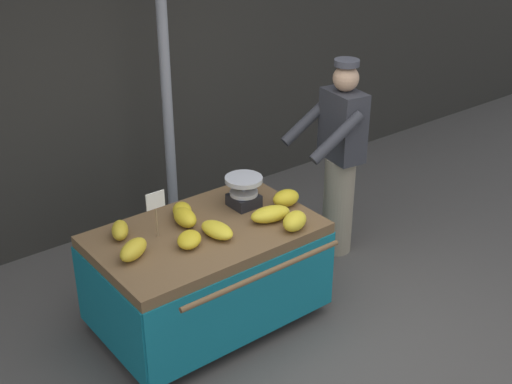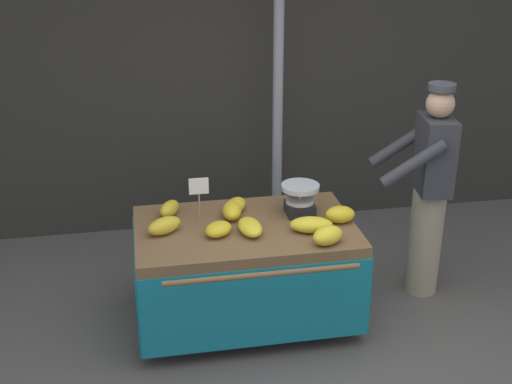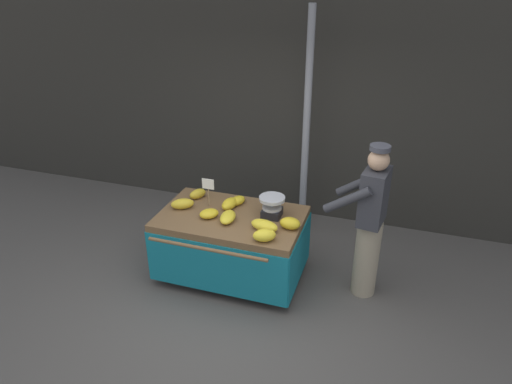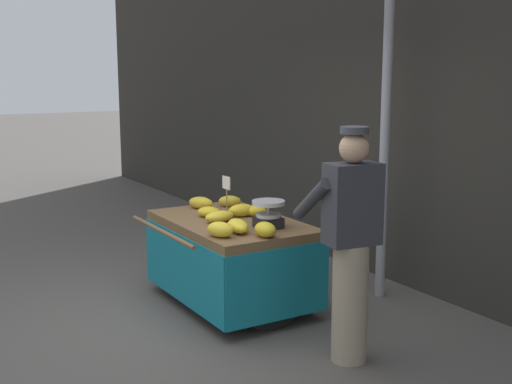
{
  "view_description": "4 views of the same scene",
  "coord_description": "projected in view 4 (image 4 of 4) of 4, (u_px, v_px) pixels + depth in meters",
  "views": [
    {
      "loc": [
        -2.51,
        -2.6,
        3.13
      ],
      "look_at": [
        0.18,
        0.86,
        0.95
      ],
      "focal_mm": 47.45,
      "sensor_mm": 36.0,
      "label": 1
    },
    {
      "loc": [
        -0.96,
        -3.33,
        2.86
      ],
      "look_at": [
        -0.18,
        0.91,
        1.02
      ],
      "focal_mm": 46.47,
      "sensor_mm": 36.0,
      "label": 2
    },
    {
      "loc": [
        1.37,
        -3.24,
        3.25
      ],
      "look_at": [
        0.04,
        0.84,
        1.13
      ],
      "focal_mm": 32.44,
      "sensor_mm": 36.0,
      "label": 3
    },
    {
      "loc": [
        4.74,
        -1.89,
        2.08
      ],
      "look_at": [
        0.18,
        0.86,
        1.11
      ],
      "focal_mm": 46.09,
      "sensor_mm": 36.0,
      "label": 4
    }
  ],
  "objects": [
    {
      "name": "ground_plane",
      "position": [
        155.0,
        333.0,
        5.33
      ],
      "size": [
        60.0,
        60.0,
        0.0
      ],
      "primitive_type": "plane",
      "color": "#514C47"
    },
    {
      "name": "back_wall",
      "position": [
        410.0,
        84.0,
        6.35
      ],
      "size": [
        16.0,
        0.24,
        3.95
      ],
      "primitive_type": "cube",
      "color": "#2D2B26",
      "rests_on": "ground"
    },
    {
      "name": "street_pole",
      "position": [
        385.0,
        145.0,
        5.96
      ],
      "size": [
        0.09,
        0.09,
        2.87
      ],
      "primitive_type": "cylinder",
      "color": "gray",
      "rests_on": "ground"
    },
    {
      "name": "banana_cart",
      "position": [
        231.0,
        244.0,
        5.89
      ],
      "size": [
        1.59,
        1.18,
        0.79
      ],
      "color": "brown",
      "rests_on": "ground"
    },
    {
      "name": "weighing_scale",
      "position": [
        268.0,
        214.0,
        5.53
      ],
      "size": [
        0.28,
        0.28,
        0.24
      ],
      "color": "black",
      "rests_on": "banana_cart"
    },
    {
      "name": "price_sign",
      "position": [
        226.0,
        186.0,
        6.13
      ],
      "size": [
        0.14,
        0.01,
        0.34
      ],
      "color": "#997A51",
      "rests_on": "banana_cart"
    },
    {
      "name": "banana_bunch_0",
      "position": [
        238.0,
        226.0,
        5.38
      ],
      "size": [
        0.33,
        0.22,
        0.11
      ],
      "primitive_type": "ellipsoid",
      "rotation": [
        0.0,
        0.0,
        1.35
      ],
      "color": "yellow",
      "rests_on": "banana_cart"
    },
    {
      "name": "banana_bunch_1",
      "position": [
        230.0,
        201.0,
        6.41
      ],
      "size": [
        0.2,
        0.25,
        0.11
      ],
      "primitive_type": "ellipsoid",
      "rotation": [
        0.0,
        0.0,
        2.65
      ],
      "color": "gold",
      "rests_on": "banana_cart"
    },
    {
      "name": "banana_bunch_2",
      "position": [
        241.0,
        210.0,
        5.97
      ],
      "size": [
        0.18,
        0.26,
        0.12
      ],
      "primitive_type": "ellipsoid",
      "rotation": [
        0.0,
        0.0,
        2.99
      ],
      "color": "gold",
      "rests_on": "banana_cart"
    },
    {
      "name": "banana_bunch_3",
      "position": [
        209.0,
        212.0,
        5.95
      ],
      "size": [
        0.26,
        0.26,
        0.1
      ],
      "primitive_type": "ellipsoid",
      "rotation": [
        0.0,
        0.0,
        2.34
      ],
      "color": "gold",
      "rests_on": "banana_cart"
    },
    {
      "name": "banana_bunch_4",
      "position": [
        220.0,
        229.0,
        5.23
      ],
      "size": [
        0.27,
        0.24,
        0.12
      ],
      "primitive_type": "ellipsoid",
      "rotation": [
        0.0,
        0.0,
        2.03
      ],
      "color": "yellow",
      "rests_on": "banana_cart"
    },
    {
      "name": "banana_bunch_5",
      "position": [
        219.0,
        216.0,
        5.76
      ],
      "size": [
        0.19,
        0.29,
        0.1
      ],
      "primitive_type": "ellipsoid",
      "rotation": [
        0.0,
        0.0,
        0.11
      ],
      "color": "yellow",
      "rests_on": "banana_cart"
    },
    {
      "name": "banana_bunch_6",
      "position": [
        255.0,
        211.0,
        5.99
      ],
      "size": [
        0.21,
        0.24,
        0.1
      ],
      "primitive_type": "ellipsoid",
      "rotation": [
        0.0,
        0.0,
        2.69
      ],
      "color": "gold",
      "rests_on": "banana_cart"
    },
    {
      "name": "banana_bunch_7",
      "position": [
        265.0,
        230.0,
        5.23
      ],
      "size": [
        0.22,
        0.16,
        0.12
      ],
      "primitive_type": "ellipsoid",
      "rotation": [
        0.0,
        0.0,
        1.55
      ],
      "color": "gold",
      "rests_on": "banana_cart"
    },
    {
      "name": "banana_bunch_8",
      "position": [
        201.0,
        203.0,
        6.31
      ],
      "size": [
        0.29,
        0.24,
        0.12
      ],
      "primitive_type": "ellipsoid",
      "rotation": [
        0.0,
        0.0,
        2.11
      ],
      "color": "gold",
      "rests_on": "banana_cart"
    },
    {
      "name": "vendor_person",
      "position": [
        350.0,
        244.0,
        4.69
      ],
      "size": [
        0.63,
        0.57,
        1.71
      ],
      "color": "gray",
      "rests_on": "ground"
    }
  ]
}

